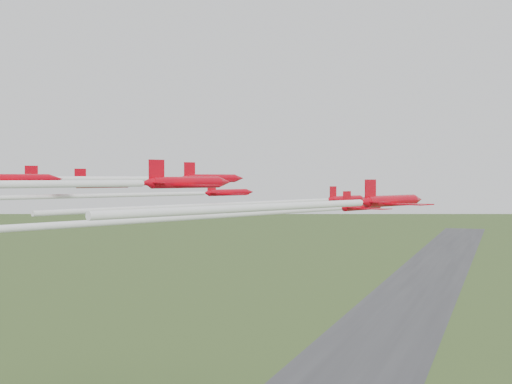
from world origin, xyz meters
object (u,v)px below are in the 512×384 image
(jet_row3_mid, at_px, (125,179))
(jet_row4_right, at_px, (115,183))
(jet_lead, at_px, (283,202))
(jet_row3_left, at_px, (1,185))
(jet_row3_right, at_px, (345,203))
(jet_row2_left, at_px, (138,195))
(jet_row2_right, at_px, (281,211))

(jet_row3_mid, xyz_separation_m, jet_row4_right, (7.98, -15.79, -0.37))
(jet_lead, xyz_separation_m, jet_row3_left, (-32.98, -19.61, 2.50))
(jet_row3_left, bearing_deg, jet_row3_right, 11.22)
(jet_row2_left, relative_size, jet_row3_mid, 1.13)
(jet_row2_left, height_order, jet_row4_right, jet_row4_right)
(jet_row2_left, bearing_deg, jet_row3_left, -129.36)
(jet_row2_left, height_order, jet_row3_mid, jet_row3_mid)
(jet_lead, bearing_deg, jet_row2_left, -124.86)
(jet_row3_mid, bearing_deg, jet_row2_right, 38.33)
(jet_lead, bearing_deg, jet_row2_right, -53.33)
(jet_row2_left, distance_m, jet_row2_right, 24.13)
(jet_row2_left, distance_m, jet_row3_mid, 13.11)
(jet_row2_right, xyz_separation_m, jet_row4_right, (-9.89, -19.76, 3.34))
(jet_row2_left, xyz_separation_m, jet_row2_right, (22.70, -8.02, -1.53))
(jet_row3_right, relative_size, jet_row4_right, 0.98)
(jet_row2_right, distance_m, jet_row4_right, 22.35)
(jet_row2_right, height_order, jet_row3_right, jet_row3_right)
(jet_row3_left, bearing_deg, jet_lead, 52.80)
(jet_lead, height_order, jet_row4_right, jet_row4_right)
(jet_row2_left, bearing_deg, jet_row2_right, 5.23)
(jet_row2_right, distance_m, jet_row3_right, 13.04)
(jet_row3_mid, distance_m, jet_row4_right, 17.70)
(jet_row3_mid, relative_size, jet_row3_right, 1.20)
(jet_row3_left, bearing_deg, jet_row2_right, 21.80)
(jet_row3_mid, bearing_deg, jet_lead, 88.95)
(jet_row3_left, xyz_separation_m, jet_row3_mid, (20.95, -4.15, 0.88))
(jet_row2_left, height_order, jet_row3_left, jet_row3_left)
(jet_lead, distance_m, jet_row3_left, 38.45)
(jet_row2_right, bearing_deg, jet_lead, 126.68)
(jet_lead, height_order, jet_row3_left, jet_row3_left)
(jet_row3_right, height_order, jet_row4_right, jet_row4_right)
(jet_lead, xyz_separation_m, jet_row3_right, (15.13, -28.82, 1.03))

